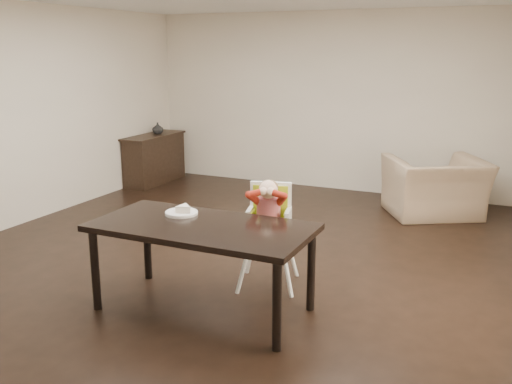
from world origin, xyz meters
The scene contains 8 objects.
ground centered at (0.00, 0.00, 0.00)m, with size 7.00×7.00×0.00m, color black.
room_walls centered at (0.00, 0.00, 1.86)m, with size 6.02×7.02×2.71m.
dining_table centered at (0.30, -1.12, 0.67)m, with size 1.80×0.90×0.75m.
high_chair centered at (0.58, -0.39, 0.71)m, with size 0.51×0.51×1.00m.
plate centered at (0.00, -0.93, 0.78)m, with size 0.31×0.31×0.08m.
armchair centered at (1.66, 2.58, 0.51)m, with size 1.17×0.76×1.02m, color tan.
sideboard centered at (-2.78, 2.67, 0.40)m, with size 0.44×1.26×0.79m.
vase centered at (-2.78, 2.80, 0.88)m, with size 0.18×0.18×0.18m, color #99999E.
Camera 1 is at (2.55, -4.96, 2.14)m, focal length 40.00 mm.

